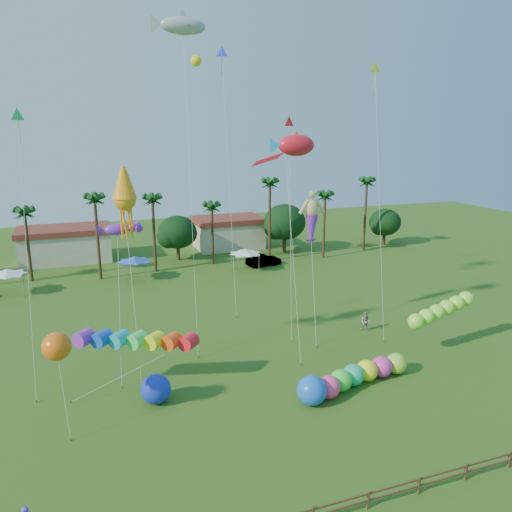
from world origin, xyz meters
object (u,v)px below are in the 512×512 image
object	(u,v)px
car_b	(264,260)
spectator_b	(366,322)
blue_ball	(156,389)
caterpillar_inflatable	(350,378)

from	to	relation	value
car_b	spectator_b	distance (m)	24.45
spectator_b	blue_ball	xyz separation A→B (m)	(-20.13, -5.88, 0.10)
spectator_b	blue_ball	size ratio (longest dim) A/B	0.90
car_b	blue_ball	distance (m)	36.00
spectator_b	blue_ball	bearing A→B (deg)	-117.41
spectator_b	caterpillar_inflatable	bearing A→B (deg)	-81.57
car_b	spectator_b	world-z (taller)	spectator_b
car_b	spectator_b	size ratio (longest dim) A/B	2.62
car_b	caterpillar_inflatable	bearing A→B (deg)	161.01
spectator_b	caterpillar_inflatable	xyz separation A→B (m)	(-6.81, -8.75, -0.06)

